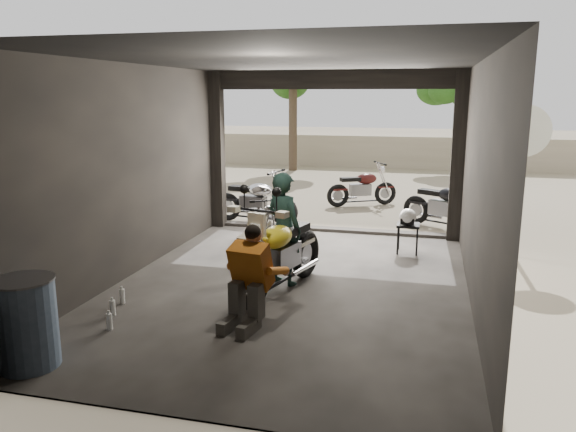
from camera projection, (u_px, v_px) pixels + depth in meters
The scene contains 16 objects.
ground at pixel (290, 288), 8.14m from camera, with size 80.00×80.00×0.00m, color #7A6D56.
garage at pixel (299, 195), 8.38m from camera, with size 7.00×7.13×3.20m.
boundary_wall at pixel (379, 152), 21.27m from camera, with size 18.00×0.30×1.20m, color gray.
tree_left at pixel (293, 58), 19.85m from camera, with size 2.20×2.20×5.60m.
tree_right at pixel (461, 71), 19.97m from camera, with size 2.20×2.20×5.00m.
main_bike at pixel (281, 247), 7.83m from camera, with size 0.82×1.99×1.33m, color white, non-canonical shape.
left_bike at pixel (262, 223), 9.99m from camera, with size 0.61×1.49×1.00m, color black, non-canonical shape.
outside_bike_a at pixel (255, 197), 12.07m from camera, with size 0.72×1.74×1.18m, color black, non-canonical shape.
outside_bike_b at pixel (362, 185), 13.99m from camera, with size 0.66×1.60×1.08m, color #40100F, non-canonical shape.
outside_bike_c at pixel (445, 202), 11.55m from camera, with size 0.71×1.72×1.16m, color black, non-canonical shape.
rider at pixel (284, 229), 8.13m from camera, with size 0.61×0.40×1.67m, color #152B27.
mechanic at pixel (246, 280), 6.64m from camera, with size 0.61×0.82×1.19m, color #C86D1A, non-canonical shape.
stool at pixel (408, 228), 9.78m from camera, with size 0.39×0.39×0.54m.
helmet at pixel (408, 217), 9.70m from camera, with size 0.30×0.31×0.28m, color white.
oil_drum at pixel (27, 324), 5.67m from camera, with size 0.61×0.61×0.94m, color #42556F.
sign_post at pixel (522, 155), 9.32m from camera, with size 0.86×0.08×2.59m.
Camera 1 is at (1.87, -7.50, 2.75)m, focal length 35.00 mm.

